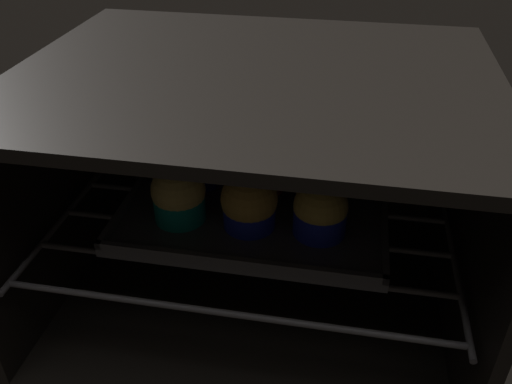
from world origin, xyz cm
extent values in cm
cube|color=black|center=(0.00, 22.00, -0.75)|extent=(59.00, 47.00, 1.50)
cube|color=black|center=(0.00, 22.00, 34.75)|extent=(59.00, 47.00, 1.50)
cube|color=black|center=(0.00, 44.75, 17.00)|extent=(59.00, 1.50, 34.00)
cube|color=black|center=(-28.75, 22.00, 17.00)|extent=(1.50, 47.00, 34.00)
cube|color=black|center=(28.75, 22.00, 17.00)|extent=(1.50, 47.00, 34.00)
cylinder|color=#4C494C|center=(0.00, 3.00, 13.60)|extent=(54.00, 0.80, 0.80)
cylinder|color=#4C494C|center=(0.00, 10.60, 13.60)|extent=(54.00, 0.80, 0.80)
cylinder|color=#4C494C|center=(0.00, 18.20, 13.60)|extent=(54.00, 0.80, 0.80)
cylinder|color=#4C494C|center=(0.00, 25.80, 13.60)|extent=(54.00, 0.80, 0.80)
cylinder|color=#4C494C|center=(0.00, 33.40, 13.60)|extent=(54.00, 0.80, 0.80)
cylinder|color=#4C494C|center=(0.00, 41.00, 13.60)|extent=(54.00, 0.80, 0.80)
cylinder|color=#4C494C|center=(-27.00, 22.00, 13.60)|extent=(0.80, 42.00, 0.80)
cylinder|color=#4C494C|center=(27.00, 22.00, 13.60)|extent=(0.80, 42.00, 0.80)
cube|color=#4C4C51|center=(0.00, 22.85, 14.60)|extent=(36.74, 27.30, 1.20)
cube|color=#4C4C51|center=(0.00, 9.60, 15.70)|extent=(36.74, 0.80, 1.00)
cube|color=#4C4C51|center=(0.00, 36.10, 15.70)|extent=(36.74, 0.80, 1.00)
cube|color=#4C4C51|center=(-17.97, 22.85, 15.70)|extent=(0.80, 27.30, 1.00)
cube|color=#4C4C51|center=(17.97, 22.85, 15.70)|extent=(0.80, 27.30, 1.00)
cylinder|color=#0C8C84|center=(-9.63, 17.83, 16.99)|extent=(7.02, 7.02, 3.57)
sphere|color=#DBBC60|center=(-9.63, 17.83, 19.80)|extent=(7.36, 7.36, 7.36)
sphere|color=#28702D|center=(-10.70, 17.62, 22.33)|extent=(1.75, 1.75, 1.75)
cylinder|color=#1928B7|center=(-0.28, 17.96, 16.99)|extent=(7.02, 7.02, 3.57)
sphere|color=gold|center=(-0.28, 17.96, 19.44)|extent=(7.60, 7.60, 7.60)
cylinder|color=#1928B7|center=(9.38, 18.12, 16.99)|extent=(7.02, 7.02, 3.57)
sphere|color=gold|center=(9.38, 18.12, 19.33)|extent=(7.15, 7.15, 7.15)
sphere|color=#1E6023|center=(9.46, 18.21, 21.67)|extent=(2.51, 2.51, 2.51)
cylinder|color=#1928B7|center=(-9.55, 27.73, 16.99)|extent=(7.02, 7.02, 3.57)
sphere|color=gold|center=(-9.55, 27.73, 19.63)|extent=(7.63, 7.63, 7.63)
sphere|color=#1E6023|center=(-10.11, 28.24, 22.66)|extent=(2.18, 2.18, 2.18)
cylinder|color=red|center=(0.11, 27.74, 16.99)|extent=(7.02, 7.02, 3.57)
sphere|color=#DBBC60|center=(0.11, 27.74, 20.03)|extent=(6.95, 6.95, 6.95)
sphere|color=#19511E|center=(-0.26, 27.68, 22.59)|extent=(2.59, 2.59, 2.59)
cylinder|color=#0C8C84|center=(9.25, 27.91, 16.99)|extent=(7.02, 7.02, 3.57)
sphere|color=gold|center=(9.25, 27.91, 19.44)|extent=(7.05, 7.05, 7.05)
sphere|color=#19511E|center=(9.11, 27.86, 21.61)|extent=(2.58, 2.58, 2.58)
camera|label=1|loc=(11.50, -39.31, 58.94)|focal=37.71mm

